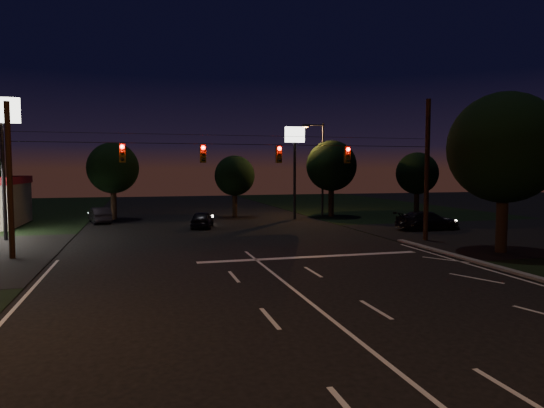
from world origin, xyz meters
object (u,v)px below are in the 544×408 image
object	(u,v)px
car_cross	(428,221)
car_oncoming_a	(202,219)
car_oncoming_b	(100,215)
tree_right_near	(503,149)
utility_pole_right	(425,241)

from	to	relation	value
car_cross	car_oncoming_a	bearing A→B (deg)	70.92
car_oncoming_a	car_oncoming_b	size ratio (longest dim) A/B	0.94
tree_right_near	car_oncoming_a	size ratio (longest dim) A/B	2.29
utility_pole_right	car_oncoming_b	xyz separation A→B (m)	(-21.00, 16.20, 0.67)
car_oncoming_a	car_cross	distance (m)	17.24
utility_pole_right	tree_right_near	bearing A→B (deg)	-72.47
tree_right_near	car_oncoming_a	world-z (taller)	tree_right_near
car_cross	utility_pole_right	bearing A→B (deg)	146.83
utility_pole_right	car_oncoming_a	size ratio (longest dim) A/B	2.35
utility_pole_right	tree_right_near	xyz separation A→B (m)	(1.53, -4.83, 5.68)
car_oncoming_a	car_cross	xyz separation A→B (m)	(16.18, -5.93, 0.06)
car_oncoming_b	car_cross	xyz separation A→B (m)	(24.18, -11.52, 0.04)
utility_pole_right	car_cross	world-z (taller)	utility_pole_right
car_oncoming_b	car_oncoming_a	bearing A→B (deg)	132.24
tree_right_near	car_oncoming_a	distance (m)	21.79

